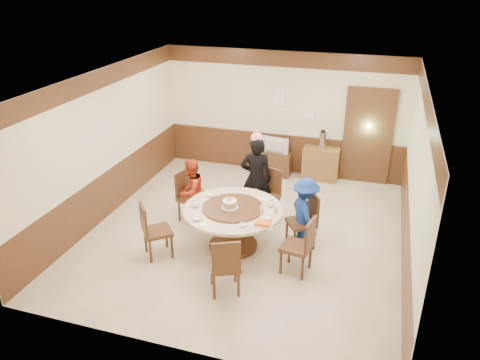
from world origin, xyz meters
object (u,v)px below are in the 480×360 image
(birthday_cake, at_px, (230,204))
(television, at_px, (274,146))
(banquet_table, at_px, (233,220))
(person_blue, at_px, (305,213))
(side_cabinet, at_px, (321,164))
(person_standing, at_px, (256,178))
(person_red, at_px, (191,191))
(shrimp_platter, at_px, (263,224))
(tv_stand, at_px, (273,164))
(thermos, at_px, (322,140))

(birthday_cake, distance_m, television, 3.31)
(banquet_table, height_order, person_blue, person_blue)
(person_blue, bearing_deg, side_cabinet, -29.79)
(person_standing, relative_size, person_red, 1.31)
(birthday_cake, xyz_separation_m, television, (-0.04, 3.30, -0.16))
(person_blue, xyz_separation_m, shrimp_platter, (-0.52, -0.83, 0.15))
(person_red, xyz_separation_m, side_cabinet, (2.05, 2.64, -0.25))
(birthday_cake, xyz_separation_m, shrimp_platter, (0.67, -0.37, -0.07))
(banquet_table, bearing_deg, side_cabinet, 72.85)
(person_blue, bearing_deg, shrimp_platter, 115.32)
(shrimp_platter, xyz_separation_m, tv_stand, (-0.72, 3.67, -0.53))
(person_red, bearing_deg, side_cabinet, 155.84)
(birthday_cake, bearing_deg, banquet_table, 41.31)
(television, relative_size, side_cabinet, 0.83)
(shrimp_platter, relative_size, tv_stand, 0.35)
(shrimp_platter, xyz_separation_m, television, (-0.72, 3.67, -0.09))
(birthday_cake, bearing_deg, person_standing, 84.05)
(thermos, bearing_deg, person_red, -127.77)
(tv_stand, xyz_separation_m, television, (0.00, 0.00, 0.44))
(birthday_cake, bearing_deg, side_cabinet, 72.37)
(person_standing, relative_size, shrimp_platter, 5.45)
(person_red, relative_size, thermos, 3.27)
(shrimp_platter, relative_size, side_cabinet, 0.38)
(banquet_table, relative_size, tv_stand, 1.98)
(person_blue, bearing_deg, person_standing, 23.12)
(person_red, xyz_separation_m, thermos, (2.05, 2.64, 0.32))
(birthday_cake, height_order, television, birthday_cake)
(banquet_table, xyz_separation_m, birthday_cake, (-0.04, -0.04, 0.31))
(person_standing, xyz_separation_m, television, (-0.17, 2.11, -0.12))
(person_blue, height_order, tv_stand, person_blue)
(banquet_table, bearing_deg, shrimp_platter, -32.71)
(television, xyz_separation_m, side_cabinet, (1.10, 0.03, -0.32))
(banquet_table, distance_m, side_cabinet, 3.45)
(banquet_table, xyz_separation_m, person_standing, (0.08, 1.16, 0.28))
(person_red, distance_m, shrimp_platter, 1.98)
(television, bearing_deg, person_red, 79.34)
(person_red, relative_size, person_blue, 0.98)
(birthday_cake, distance_m, tv_stand, 3.36)
(person_standing, relative_size, birthday_cake, 5.60)
(person_standing, bearing_deg, television, -98.66)
(person_blue, relative_size, birthday_cake, 4.34)
(person_standing, xyz_separation_m, tv_stand, (-0.17, 2.11, -0.57))
(banquet_table, xyz_separation_m, person_red, (-1.03, 0.65, 0.09))
(person_red, height_order, person_blue, person_blue)
(person_red, bearing_deg, thermos, 155.89)
(television, bearing_deg, banquet_table, 100.81)
(shrimp_platter, distance_m, television, 3.74)
(person_standing, height_order, shrimp_platter, person_standing)
(person_blue, height_order, shrimp_platter, person_blue)
(banquet_table, relative_size, birthday_cake, 5.78)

